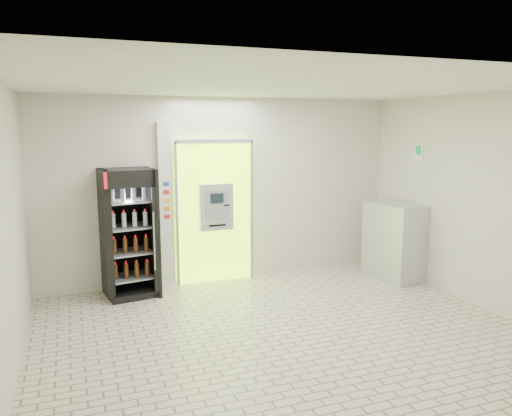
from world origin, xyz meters
TOP-DOWN VIEW (x-y plane):
  - ground at (0.00, 0.00)m, footprint 6.00×6.00m
  - room_shell at (0.00, 0.00)m, footprint 6.00×6.00m
  - atm_assembly at (-0.20, 2.41)m, footprint 1.30×0.24m
  - pillar at (-0.98, 2.45)m, footprint 0.22×0.11m
  - beverage_cooler at (-1.60, 2.18)m, footprint 0.82×0.77m
  - steel_cabinet at (2.67, 1.48)m, footprint 0.77×1.03m
  - exit_sign at (2.99, 1.40)m, footprint 0.02×0.22m

SIDE VIEW (x-z plane):
  - ground at x=0.00m, z-range 0.00..0.00m
  - steel_cabinet at x=2.67m, z-range 0.00..1.28m
  - beverage_cooler at x=-1.60m, z-range -0.04..1.89m
  - atm_assembly at x=-0.20m, z-range 0.01..2.34m
  - pillar at x=-0.98m, z-range 0.00..2.60m
  - room_shell at x=0.00m, z-range -1.16..4.84m
  - exit_sign at x=2.99m, z-range 1.99..2.25m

